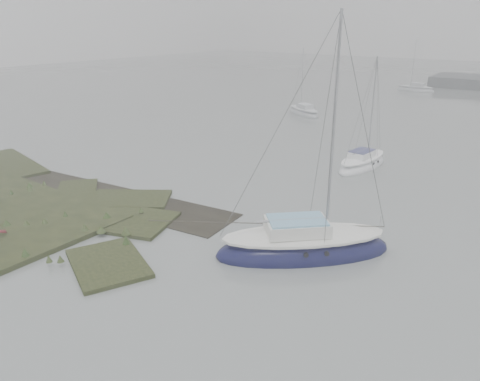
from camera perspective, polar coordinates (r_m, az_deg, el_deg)
name	(u,v)px	position (r m, az deg, el deg)	size (l,w,h in m)	color
ground	(383,125)	(43.34, 17.04, 7.60)	(160.00, 160.00, 0.00)	slate
sailboat_main	(303,247)	(18.70, 7.68, -6.84)	(6.61, 6.44, 9.80)	black
sailboat_white	(362,163)	(30.44, 14.69, 3.21)	(2.11, 5.26, 7.26)	white
sailboat_far_a	(304,112)	(46.88, 7.79, 9.44)	(4.93, 3.83, 6.78)	#9FA3A8
sailboat_far_c	(415,89)	(66.34, 20.60, 11.46)	(4.92, 1.72, 6.89)	silver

